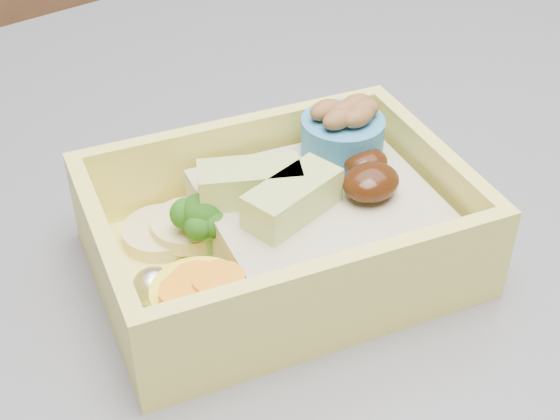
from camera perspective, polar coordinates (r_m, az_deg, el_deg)
bento_box at (r=0.39m, az=0.63°, el=-1.04°), size 0.21×0.17×0.07m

